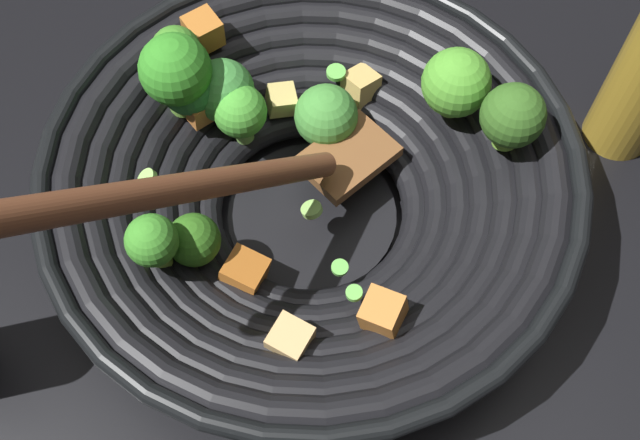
% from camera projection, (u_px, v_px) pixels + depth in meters
% --- Properties ---
extents(ground_plane, '(4.00, 4.00, 0.00)m').
position_uv_depth(ground_plane, '(312.00, 219.00, 0.60)').
color(ground_plane, black).
extents(wok, '(0.41, 0.39, 0.25)m').
position_uv_depth(wok, '(309.00, 179.00, 0.55)').
color(wok, black).
rests_on(wok, ground).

